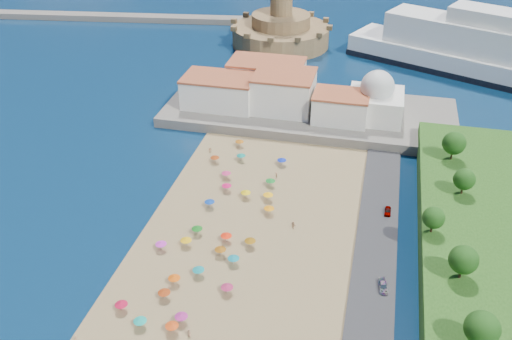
# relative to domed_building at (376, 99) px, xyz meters

# --- Properties ---
(ground) EXTENTS (700.00, 700.00, 0.00)m
(ground) POSITION_rel_domed_building_xyz_m (-30.00, -71.00, -8.97)
(ground) COLOR #071938
(ground) RESTS_ON ground
(terrace) EXTENTS (90.00, 36.00, 3.00)m
(terrace) POSITION_rel_domed_building_xyz_m (-20.00, 2.00, -7.47)
(terrace) COLOR #59544C
(terrace) RESTS_ON ground
(jetty) EXTENTS (18.00, 70.00, 2.40)m
(jetty) POSITION_rel_domed_building_xyz_m (-42.00, 37.00, -7.77)
(jetty) COLOR #59544C
(jetty) RESTS_ON ground
(breakwater) EXTENTS (199.03, 34.77, 2.60)m
(breakwater) POSITION_rel_domed_building_xyz_m (-140.00, 82.00, -7.67)
(breakwater) COLOR #59544C
(breakwater) RESTS_ON ground
(waterfront_buildings) EXTENTS (57.00, 29.00, 11.00)m
(waterfront_buildings) POSITION_rel_domed_building_xyz_m (-33.05, 2.64, -1.10)
(waterfront_buildings) COLOR silver
(waterfront_buildings) RESTS_ON terrace
(domed_building) EXTENTS (16.00, 16.00, 15.00)m
(domed_building) POSITION_rel_domed_building_xyz_m (0.00, 0.00, 0.00)
(domed_building) COLOR silver
(domed_building) RESTS_ON terrace
(fortress) EXTENTS (40.00, 40.00, 32.40)m
(fortress) POSITION_rel_domed_building_xyz_m (-42.00, 67.00, -2.29)
(fortress) COLOR olive
(fortress) RESTS_ON ground
(beach_parasols) EXTENTS (31.79, 117.36, 2.20)m
(beach_parasols) POSITION_rel_domed_building_xyz_m (-30.55, -80.89, -6.83)
(beach_parasols) COLOR gray
(beach_parasols) RESTS_ON beach
(beachgoers) EXTENTS (36.43, 103.46, 1.86)m
(beachgoers) POSITION_rel_domed_building_xyz_m (-29.18, -83.24, -7.85)
(beachgoers) COLOR tan
(beachgoers) RESTS_ON beach
(parked_cars) EXTENTS (2.32, 51.71, 1.27)m
(parked_cars) POSITION_rel_domed_building_xyz_m (6.00, -70.95, -7.65)
(parked_cars) COLOR gray
(parked_cars) RESTS_ON promenade
(hillside_trees) EXTENTS (14.02, 109.14, 7.55)m
(hillside_trees) POSITION_rel_domed_building_xyz_m (19.20, -75.52, 1.15)
(hillside_trees) COLOR #382314
(hillside_trees) RESTS_ON hillside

